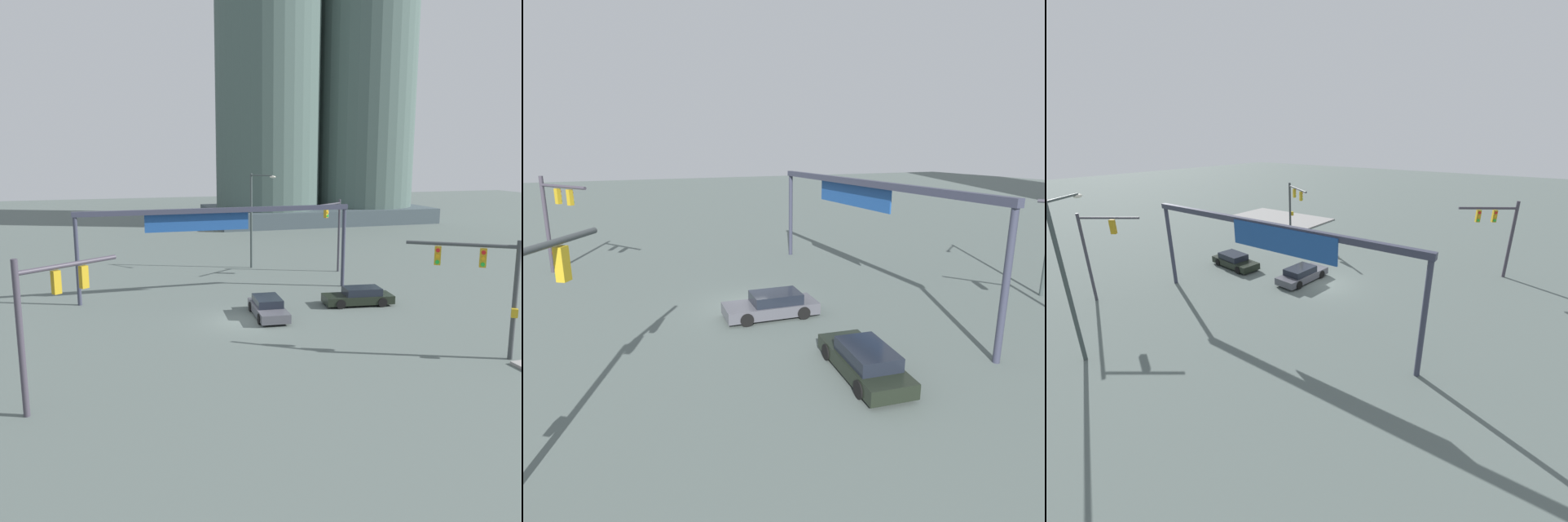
{
  "view_description": "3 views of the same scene",
  "coord_description": "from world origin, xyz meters",
  "views": [
    {
      "loc": [
        -8.37,
        -32.28,
        10.23
      ],
      "look_at": [
        1.92,
        2.57,
        3.17
      ],
      "focal_mm": 38.66,
      "sensor_mm": 36.0,
      "label": 1
    },
    {
      "loc": [
        21.0,
        -7.19,
        8.11
      ],
      "look_at": [
        -1.11,
        2.35,
        1.94
      ],
      "focal_mm": 30.83,
      "sensor_mm": 36.0,
      "label": 2
    },
    {
      "loc": [
        -13.44,
        21.1,
        11.02
      ],
      "look_at": [
        1.68,
        -0.14,
        1.54
      ],
      "focal_mm": 23.68,
      "sensor_mm": 36.0,
      "label": 3
    }
  ],
  "objects": [
    {
      "name": "sedan_car_waiting_far",
      "position": [
        1.78,
        0.46,
        0.57
      ],
      "size": [
        2.16,
        4.68,
        1.21
      ],
      "rotation": [
        0.0,
        0.0,
        -1.65
      ],
      "color": "#4D4E56",
      "rests_on": "ground"
    },
    {
      "name": "sedan_car_approaching",
      "position": [
        8.54,
        1.37,
        0.57
      ],
      "size": [
        4.86,
        2.32,
        1.21
      ],
      "rotation": [
        0.0,
        0.0,
        3.02
      ],
      "color": "black",
      "rests_on": "ground"
    },
    {
      "name": "traffic_signal_opposite_side",
      "position": [
        -10.56,
        -9.37,
        4.18
      ],
      "size": [
        3.91,
        2.73,
        6.31
      ],
      "rotation": [
        0.0,
        0.0,
        0.59
      ],
      "color": "#3D3843",
      "rests_on": "ground"
    },
    {
      "name": "ground_plane",
      "position": [
        0.0,
        0.0,
        0.0
      ],
      "size": [
        196.01,
        196.01,
        0.0
      ],
      "primitive_type": "plane",
      "color": "#55615D"
    },
    {
      "name": "overhead_sign_gantry",
      "position": [
        -0.31,
        6.68,
        5.33
      ],
      "size": [
        19.86,
        0.43,
        6.36
      ],
      "color": "#343649",
      "rests_on": "ground"
    }
  ]
}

